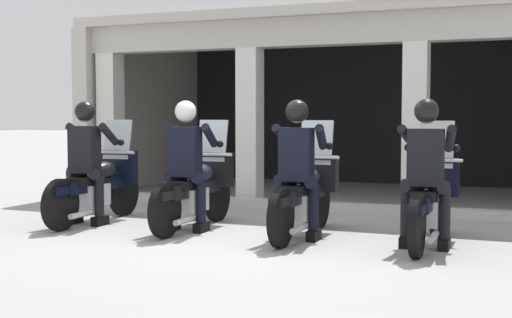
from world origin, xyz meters
TOP-DOWN VIEW (x-y plane):
  - ground_plane at (0.00, 3.00)m, footprint 80.00×80.00m
  - station_building at (0.23, 5.24)m, footprint 9.03×4.52m
  - kerb_strip at (0.23, 2.50)m, footprint 8.53×0.24m
  - motorcycle_far_left at (-2.14, 0.33)m, footprint 0.62×2.04m
  - police_officer_far_left at (-2.14, 0.05)m, footprint 0.63×0.61m
  - motorcycle_center_left at (-0.71, 0.36)m, footprint 0.62×2.04m
  - police_officer_center_left at (-0.71, 0.08)m, footprint 0.63×0.61m
  - motorcycle_center_right at (0.72, 0.32)m, footprint 0.62×2.04m
  - police_officer_center_right at (0.71, 0.04)m, footprint 0.63×0.61m
  - motorcycle_far_right at (2.14, 0.33)m, footprint 0.62×2.04m
  - police_officer_far_right at (2.14, 0.05)m, footprint 0.63×0.61m

SIDE VIEW (x-z plane):
  - ground_plane at x=0.00m, z-range 0.00..0.00m
  - kerb_strip at x=0.23m, z-range 0.00..0.12m
  - motorcycle_far_left at x=-2.14m, z-range -0.17..1.17m
  - motorcycle_center_left at x=-0.71m, z-range -0.17..1.17m
  - motorcycle_center_right at x=0.72m, z-range -0.17..1.17m
  - motorcycle_far_right at x=2.14m, z-range -0.17..1.17m
  - police_officer_far_left at x=-2.14m, z-range 0.15..1.73m
  - police_officer_center_left at x=-0.71m, z-range 0.15..1.73m
  - police_officer_center_right at x=0.71m, z-range 0.15..1.73m
  - police_officer_far_right at x=2.14m, z-range 0.15..1.73m
  - station_building at x=0.23m, z-range 0.41..3.48m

